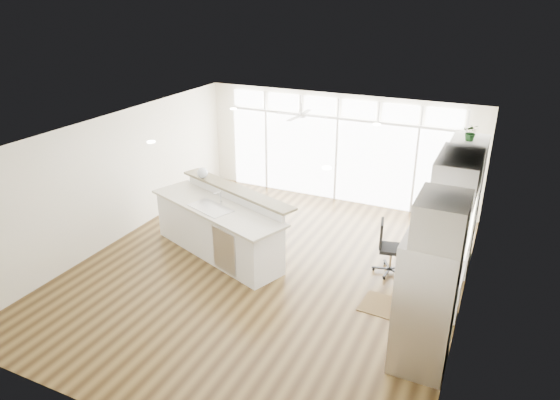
% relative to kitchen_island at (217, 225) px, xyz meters
% --- Properties ---
extents(floor, '(7.00, 8.00, 0.02)m').
position_rel_kitchen_island_xyz_m(floor, '(1.22, -0.19, -0.65)').
color(floor, '#3C2912').
rests_on(floor, ground).
extents(ceiling, '(7.00, 8.00, 0.02)m').
position_rel_kitchen_island_xyz_m(ceiling, '(1.22, -0.19, 2.06)').
color(ceiling, white).
rests_on(ceiling, wall_back).
extents(wall_back, '(7.00, 0.04, 2.70)m').
position_rel_kitchen_island_xyz_m(wall_back, '(1.22, 3.81, 0.71)').
color(wall_back, white).
rests_on(wall_back, floor).
extents(wall_front, '(7.00, 0.04, 2.70)m').
position_rel_kitchen_island_xyz_m(wall_front, '(1.22, -4.19, 0.71)').
color(wall_front, white).
rests_on(wall_front, floor).
extents(wall_left, '(0.04, 8.00, 2.70)m').
position_rel_kitchen_island_xyz_m(wall_left, '(-2.28, -0.19, 0.71)').
color(wall_left, white).
rests_on(wall_left, floor).
extents(wall_right, '(0.04, 8.00, 2.70)m').
position_rel_kitchen_island_xyz_m(wall_right, '(4.72, -0.19, 0.71)').
color(wall_right, white).
rests_on(wall_right, floor).
extents(glass_wall, '(5.80, 0.06, 2.08)m').
position_rel_kitchen_island_xyz_m(glass_wall, '(1.22, 3.75, 0.41)').
color(glass_wall, white).
rests_on(glass_wall, wall_back).
extents(transom_row, '(5.90, 0.06, 0.40)m').
position_rel_kitchen_island_xyz_m(transom_row, '(1.22, 3.75, 1.74)').
color(transom_row, white).
rests_on(transom_row, wall_back).
extents(desk_window, '(0.04, 0.85, 0.85)m').
position_rel_kitchen_island_xyz_m(desk_window, '(4.68, 0.11, 0.91)').
color(desk_window, white).
rests_on(desk_window, wall_right).
extents(ceiling_fan, '(1.16, 1.16, 0.32)m').
position_rel_kitchen_island_xyz_m(ceiling_fan, '(0.72, 2.61, 1.84)').
color(ceiling_fan, silver).
rests_on(ceiling_fan, ceiling).
extents(recessed_lights, '(3.40, 3.00, 0.02)m').
position_rel_kitchen_island_xyz_m(recessed_lights, '(1.22, 0.01, 2.04)').
color(recessed_lights, '#EDE4C9').
rests_on(recessed_lights, ceiling).
extents(oven_cabinet, '(0.64, 1.20, 2.50)m').
position_rel_kitchen_island_xyz_m(oven_cabinet, '(4.39, 1.61, 0.61)').
color(oven_cabinet, white).
rests_on(oven_cabinet, floor).
extents(desk_nook, '(0.72, 1.30, 0.76)m').
position_rel_kitchen_island_xyz_m(desk_nook, '(4.35, 0.11, -0.26)').
color(desk_nook, white).
rests_on(desk_nook, floor).
extents(upper_cabinets, '(0.64, 1.30, 0.64)m').
position_rel_kitchen_island_xyz_m(upper_cabinets, '(4.39, 0.11, 1.71)').
color(upper_cabinets, white).
rests_on(upper_cabinets, wall_right).
extents(refrigerator, '(0.76, 0.90, 2.00)m').
position_rel_kitchen_island_xyz_m(refrigerator, '(4.33, -1.54, 0.36)').
color(refrigerator, silver).
rests_on(refrigerator, floor).
extents(fridge_cabinet, '(0.64, 0.90, 0.60)m').
position_rel_kitchen_island_xyz_m(fridge_cabinet, '(4.39, -1.54, 1.66)').
color(fridge_cabinet, white).
rests_on(fridge_cabinet, wall_right).
extents(framed_photos, '(0.06, 0.22, 0.80)m').
position_rel_kitchen_island_xyz_m(framed_photos, '(4.68, 0.73, 0.76)').
color(framed_photos, black).
rests_on(framed_photos, wall_right).
extents(kitchen_island, '(3.46, 2.28, 1.29)m').
position_rel_kitchen_island_xyz_m(kitchen_island, '(0.00, 0.00, 0.00)').
color(kitchen_island, white).
rests_on(kitchen_island, floor).
extents(rug, '(0.98, 0.73, 0.01)m').
position_rel_kitchen_island_xyz_m(rug, '(3.63, -0.40, -0.64)').
color(rug, '#362411').
rests_on(rug, floor).
extents(office_chair, '(0.64, 0.61, 1.05)m').
position_rel_kitchen_island_xyz_m(office_chair, '(3.36, 0.73, -0.12)').
color(office_chair, black).
rests_on(office_chair, floor).
extents(fishbowl, '(0.31, 0.31, 0.23)m').
position_rel_kitchen_island_xyz_m(fishbowl, '(-0.75, 0.71, 0.76)').
color(fishbowl, silver).
rests_on(fishbowl, kitchen_island).
extents(monitor, '(0.11, 0.44, 0.36)m').
position_rel_kitchen_island_xyz_m(monitor, '(4.27, 0.11, 0.30)').
color(monitor, black).
rests_on(monitor, desk_nook).
extents(keyboard, '(0.14, 0.33, 0.02)m').
position_rel_kitchen_island_xyz_m(keyboard, '(4.10, 0.11, 0.12)').
color(keyboard, silver).
rests_on(keyboard, desk_nook).
extents(potted_plant, '(0.30, 0.33, 0.24)m').
position_rel_kitchen_island_xyz_m(potted_plant, '(4.39, 1.61, 1.98)').
color(potted_plant, '#285E29').
rests_on(potted_plant, oven_cabinet).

